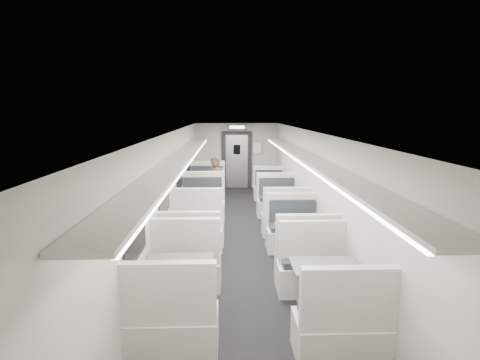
{
  "coord_description": "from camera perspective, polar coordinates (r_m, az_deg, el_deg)",
  "views": [
    {
      "loc": [
        -0.31,
        -7.75,
        2.81
      ],
      "look_at": [
        -0.03,
        1.09,
        1.19
      ],
      "focal_mm": 28.0,
      "sensor_mm": 36.0,
      "label": 1
    }
  ],
  "objects": [
    {
      "name": "room",
      "position": [
        7.92,
        0.48,
        -1.37
      ],
      "size": [
        3.24,
        12.24,
        2.64
      ],
      "color": "black",
      "rests_on": "ground"
    },
    {
      "name": "booth_left_a",
      "position": [
        11.21,
        -5.29,
        -2.03
      ],
      "size": [
        1.14,
        2.32,
        1.24
      ],
      "color": "#BABBB0",
      "rests_on": "room"
    },
    {
      "name": "booth_left_b",
      "position": [
        8.99,
        -6.16,
        -5.1
      ],
      "size": [
        1.16,
        2.36,
        1.26
      ],
      "color": "#BABBB0",
      "rests_on": "room"
    },
    {
      "name": "booth_left_c",
      "position": [
        7.03,
        -7.43,
        -9.74
      ],
      "size": [
        1.12,
        2.26,
        1.21
      ],
      "color": "#BABBB0",
      "rests_on": "room"
    },
    {
      "name": "booth_left_d",
      "position": [
        5.5,
        -9.18,
        -15.76
      ],
      "size": [
        1.11,
        2.25,
        1.2
      ],
      "color": "#BABBB0",
      "rests_on": "room"
    },
    {
      "name": "booth_right_a",
      "position": [
        11.46,
        4.81,
        -2.03
      ],
      "size": [
        0.98,
        1.99,
        1.07
      ],
      "color": "#BABBB0",
      "rests_on": "room"
    },
    {
      "name": "booth_right_b",
      "position": [
        9.5,
        6.21,
        -4.47
      ],
      "size": [
        1.07,
        2.17,
        1.16
      ],
      "color": "#BABBB0",
      "rests_on": "room"
    },
    {
      "name": "booth_right_c",
      "position": [
        7.08,
        9.1,
        -9.8
      ],
      "size": [
        1.07,
        2.16,
        1.16
      ],
      "color": "#BABBB0",
      "rests_on": "room"
    },
    {
      "name": "booth_right_d",
      "position": [
        5.45,
        12.8,
        -16.18
      ],
      "size": [
        1.1,
        2.23,
        1.19
      ],
      "color": "#BABBB0",
      "rests_on": "room"
    },
    {
      "name": "passenger",
      "position": [
        10.28,
        -3.75,
        -0.83
      ],
      "size": [
        0.7,
        0.58,
        1.64
      ],
      "primitive_type": "imported",
      "rotation": [
        0.0,
        0.0,
        -0.37
      ],
      "color": "black",
      "rests_on": "room"
    },
    {
      "name": "window_a",
      "position": [
        11.31,
        -7.77,
        2.85
      ],
      "size": [
        0.02,
        1.18,
        0.84
      ],
      "primitive_type": "cube",
      "color": "black",
      "rests_on": "room"
    },
    {
      "name": "window_b",
      "position": [
        9.15,
        -9.18,
        1.04
      ],
      "size": [
        0.02,
        1.18,
        0.84
      ],
      "primitive_type": "cube",
      "color": "black",
      "rests_on": "room"
    },
    {
      "name": "window_c",
      "position": [
        7.01,
        -11.45,
        -1.89
      ],
      "size": [
        0.02,
        1.18,
        0.84
      ],
      "primitive_type": "cube",
      "color": "black",
      "rests_on": "room"
    },
    {
      "name": "window_d",
      "position": [
        4.93,
        -15.7,
        -7.31
      ],
      "size": [
        0.02,
        1.18,
        0.84
      ],
      "primitive_type": "cube",
      "color": "black",
      "rests_on": "room"
    },
    {
      "name": "luggage_rack_left",
      "position": [
        7.56,
        -8.9,
        3.44
      ],
      "size": [
        0.46,
        10.4,
        0.09
      ],
      "color": "#BABBB0",
      "rests_on": "room"
    },
    {
      "name": "luggage_rack_right",
      "position": [
        7.66,
        9.93,
        3.5
      ],
      "size": [
        0.46,
        10.4,
        0.09
      ],
      "color": "#BABBB0",
      "rests_on": "room"
    },
    {
      "name": "vestibule_door",
      "position": [
        13.8,
        -0.49,
        2.99
      ],
      "size": [
        1.1,
        0.13,
        2.1
      ],
      "color": "black",
      "rests_on": "room"
    },
    {
      "name": "exit_sign",
      "position": [
        13.21,
        -0.45,
        8.06
      ],
      "size": [
        0.62,
        0.12,
        0.16
      ],
      "color": "black",
      "rests_on": "room"
    },
    {
      "name": "wall_notice",
      "position": [
        13.78,
        2.64,
        4.9
      ],
      "size": [
        0.32,
        0.02,
        0.4
      ],
      "primitive_type": "cube",
      "color": "white",
      "rests_on": "room"
    }
  ]
}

